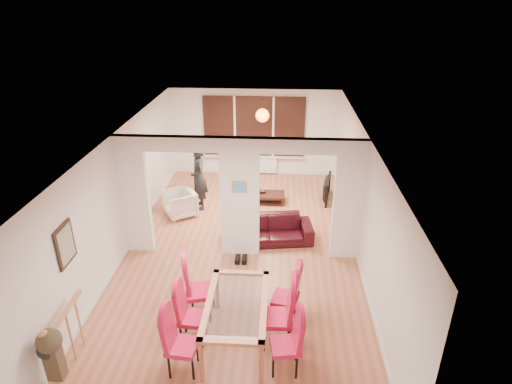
# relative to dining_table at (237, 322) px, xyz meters

# --- Properties ---
(floor) EXTENTS (5.00, 9.00, 0.01)m
(floor) POSITION_rel_dining_table_xyz_m (-0.19, 2.62, -0.40)
(floor) COLOR #B16547
(floor) RESTS_ON ground
(room_walls) EXTENTS (5.00, 9.00, 2.60)m
(room_walls) POSITION_rel_dining_table_xyz_m (-0.19, 2.62, 0.90)
(room_walls) COLOR silver
(room_walls) RESTS_ON floor
(divider_wall) EXTENTS (5.00, 0.18, 2.60)m
(divider_wall) POSITION_rel_dining_table_xyz_m (-0.19, 2.62, 0.90)
(divider_wall) COLOR white
(divider_wall) RESTS_ON floor
(bay_window_blinds) EXTENTS (3.00, 0.08, 1.80)m
(bay_window_blinds) POSITION_rel_dining_table_xyz_m (-0.19, 7.06, 1.10)
(bay_window_blinds) COLOR black
(bay_window_blinds) RESTS_ON room_walls
(radiator) EXTENTS (1.40, 0.08, 0.50)m
(radiator) POSITION_rel_dining_table_xyz_m (-0.19, 7.02, -0.10)
(radiator) COLOR white
(radiator) RESTS_ON floor
(pendant_light) EXTENTS (0.36, 0.36, 0.36)m
(pendant_light) POSITION_rel_dining_table_xyz_m (0.11, 5.92, 1.75)
(pendant_light) COLOR orange
(pendant_light) RESTS_ON room_walls
(stair_newel) EXTENTS (0.40, 1.20, 1.10)m
(stair_newel) POSITION_rel_dining_table_xyz_m (-2.44, -0.58, 0.15)
(stair_newel) COLOR tan
(stair_newel) RESTS_ON floor
(wall_poster) EXTENTS (0.04, 0.52, 0.67)m
(wall_poster) POSITION_rel_dining_table_xyz_m (-2.66, 0.22, 1.20)
(wall_poster) COLOR gray
(wall_poster) RESTS_ON room_walls
(pillar_photo) EXTENTS (0.30, 0.03, 0.25)m
(pillar_photo) POSITION_rel_dining_table_xyz_m (-0.19, 2.52, 1.20)
(pillar_photo) COLOR #4C8CD8
(pillar_photo) RESTS_ON divider_wall
(dining_table) EXTENTS (0.95, 1.70, 0.80)m
(dining_table) POSITION_rel_dining_table_xyz_m (0.00, 0.00, 0.00)
(dining_table) COLOR #AC5E3F
(dining_table) RESTS_ON floor
(dining_chair_la) EXTENTS (0.47, 0.47, 1.06)m
(dining_chair_la) POSITION_rel_dining_table_xyz_m (-0.73, -0.61, 0.13)
(dining_chair_la) COLOR #B51238
(dining_chair_la) RESTS_ON floor
(dining_chair_lb) EXTENTS (0.44, 0.44, 1.03)m
(dining_chair_lb) POSITION_rel_dining_table_xyz_m (-0.71, 0.01, 0.12)
(dining_chair_lb) COLOR #B51238
(dining_chair_lb) RESTS_ON floor
(dining_chair_lc) EXTENTS (0.56, 0.56, 1.17)m
(dining_chair_lc) POSITION_rel_dining_table_xyz_m (-0.70, 0.60, 0.19)
(dining_chair_lc) COLOR #B51238
(dining_chair_lc) RESTS_ON floor
(dining_chair_ra) EXTENTS (0.48, 0.48, 1.05)m
(dining_chair_ra) POSITION_rel_dining_table_xyz_m (0.76, -0.50, 0.13)
(dining_chair_ra) COLOR #B51238
(dining_chair_ra) RESTS_ON floor
(dining_chair_rb) EXTENTS (0.48, 0.48, 1.18)m
(dining_chair_rb) POSITION_rel_dining_table_xyz_m (0.63, 0.02, 0.19)
(dining_chair_rb) COLOR #B51238
(dining_chair_rb) RESTS_ON floor
(dining_chair_rc) EXTENTS (0.51, 0.51, 1.06)m
(dining_chair_rc) POSITION_rel_dining_table_xyz_m (0.76, 0.56, 0.13)
(dining_chair_rc) COLOR #B51238
(dining_chair_rc) RESTS_ON floor
(sofa) EXTENTS (2.05, 1.04, 0.57)m
(sofa) POSITION_rel_dining_table_xyz_m (0.39, 3.12, -0.11)
(sofa) COLOR black
(sofa) RESTS_ON floor
(armchair) EXTENTS (0.98, 0.99, 0.66)m
(armchair) POSITION_rel_dining_table_xyz_m (-1.86, 4.21, -0.07)
(armchair) COLOR beige
(armchair) RESTS_ON floor
(person) EXTENTS (0.73, 0.61, 1.70)m
(person) POSITION_rel_dining_table_xyz_m (-1.44, 4.66, 0.45)
(person) COLOR black
(person) RESTS_ON floor
(television) EXTENTS (1.09, 0.32, 0.62)m
(television) POSITION_rel_dining_table_xyz_m (1.81, 5.38, -0.09)
(television) COLOR black
(television) RESTS_ON floor
(coffee_table) EXTENTS (1.11, 0.58, 0.25)m
(coffee_table) POSITION_rel_dining_table_xyz_m (0.21, 5.08, -0.27)
(coffee_table) COLOR black
(coffee_table) RESTS_ON floor
(bottle) EXTENTS (0.07, 0.07, 0.28)m
(bottle) POSITION_rel_dining_table_xyz_m (0.04, 5.10, -0.01)
(bottle) COLOR #143F19
(bottle) RESTS_ON coffee_table
(bowl) EXTENTS (0.21, 0.21, 0.05)m
(bowl) POSITION_rel_dining_table_xyz_m (0.15, 5.16, -0.12)
(bowl) COLOR black
(bowl) RESTS_ON coffee_table
(shoes) EXTENTS (0.25, 0.27, 0.10)m
(shoes) POSITION_rel_dining_table_xyz_m (-0.15, 2.26, -0.35)
(shoes) COLOR black
(shoes) RESTS_ON floor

